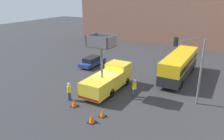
% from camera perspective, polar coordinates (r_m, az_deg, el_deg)
% --- Properties ---
extents(ground_plane, '(120.00, 120.00, 0.00)m').
position_cam_1_polar(ground_plane, '(24.39, -1.42, -5.43)').
color(ground_plane, '#333335').
extents(building_backdrop_far, '(44.00, 10.00, 16.24)m').
position_cam_1_polar(building_backdrop_far, '(50.06, 17.35, 16.21)').
color(building_backdrop_far, '#936651').
rests_on(building_backdrop_far, ground_plane).
extents(utility_truck, '(2.46, 7.15, 6.42)m').
position_cam_1_polar(utility_truck, '(23.89, -0.96, -2.17)').
color(utility_truck, yellow).
rests_on(utility_truck, ground_plane).
extents(city_bus, '(2.46, 10.10, 3.13)m').
position_cam_1_polar(city_bus, '(28.67, 17.20, 1.52)').
color(city_bus, '#232328').
rests_on(city_bus, ground_plane).
extents(traffic_light_pole, '(3.11, 2.86, 6.42)m').
position_cam_1_polar(traffic_light_pole, '(22.18, 20.13, 2.64)').
color(traffic_light_pole, slate).
rests_on(traffic_light_pole, ground_plane).
extents(road_worker_near_truck, '(0.38, 0.38, 1.89)m').
position_cam_1_polar(road_worker_near_truck, '(22.41, -11.13, -5.50)').
color(road_worker_near_truck, navy).
rests_on(road_worker_near_truck, ground_plane).
extents(road_worker_directing, '(0.38, 0.38, 1.94)m').
position_cam_1_polar(road_worker_directing, '(22.79, 5.89, -4.69)').
color(road_worker_directing, navy).
rests_on(road_worker_directing, ground_plane).
extents(traffic_cone_near_truck, '(0.68, 0.68, 0.78)m').
position_cam_1_polar(traffic_cone_near_truck, '(18.76, -5.31, -12.51)').
color(traffic_cone_near_truck, black).
rests_on(traffic_cone_near_truck, ground_plane).
extents(traffic_cone_mid_road, '(0.59, 0.59, 0.67)m').
position_cam_1_polar(traffic_cone_mid_road, '(19.53, -2.51, -11.22)').
color(traffic_cone_mid_road, black).
rests_on(traffic_cone_mid_road, ground_plane).
extents(traffic_cone_far_side, '(0.66, 0.66, 0.76)m').
position_cam_1_polar(traffic_cone_far_side, '(21.39, -9.88, -8.46)').
color(traffic_cone_far_side, black).
rests_on(traffic_cone_far_side, ground_plane).
extents(parked_car_curbside, '(1.81, 4.64, 1.42)m').
position_cam_1_polar(parked_car_curbside, '(32.42, -5.21, 2.28)').
color(parked_car_curbside, navy).
rests_on(parked_car_curbside, ground_plane).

